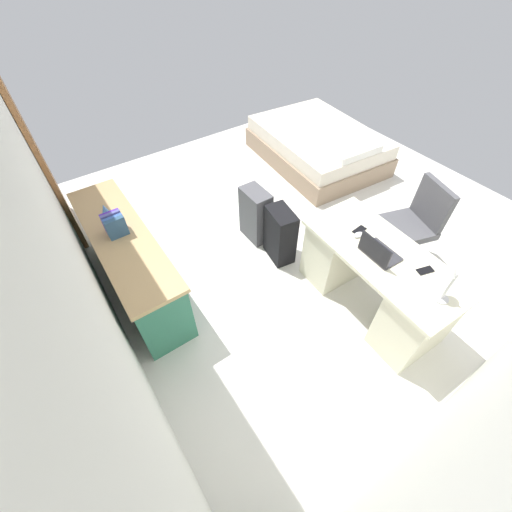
{
  "coord_description": "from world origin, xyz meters",
  "views": [
    {
      "loc": [
        -2.09,
        2.11,
        2.78
      ],
      "look_at": [
        -0.45,
        0.96,
        0.6
      ],
      "focal_mm": 23.29,
      "sensor_mm": 36.0,
      "label": 1
    }
  ],
  "objects_px": {
    "computer_mouse": "(358,235)",
    "figurine_small": "(105,209)",
    "cell_phone_by_mouse": "(359,230)",
    "desk_lamp": "(450,274)",
    "credenza": "(131,262)",
    "laptop": "(378,252)",
    "desk": "(374,279)",
    "suitcase_spare_grey": "(256,215)",
    "bed": "(318,146)",
    "cell_phone_near_laptop": "(425,270)",
    "office_chair": "(410,229)",
    "suitcase_black": "(280,235)"
  },
  "relations": [
    {
      "from": "cell_phone_by_mouse",
      "to": "bed",
      "type": "bearing_deg",
      "value": -39.61
    },
    {
      "from": "office_chair",
      "to": "desk_lamp",
      "type": "bearing_deg",
      "value": 131.93
    },
    {
      "from": "office_chair",
      "to": "suitcase_black",
      "type": "relative_size",
      "value": 1.5
    },
    {
      "from": "computer_mouse",
      "to": "figurine_small",
      "type": "xyz_separation_m",
      "value": [
        1.59,
        1.73,
        0.04
      ]
    },
    {
      "from": "credenza",
      "to": "laptop",
      "type": "xyz_separation_m",
      "value": [
        -1.49,
        -1.68,
        0.41
      ]
    },
    {
      "from": "bed",
      "to": "laptop",
      "type": "relative_size",
      "value": 6.28
    },
    {
      "from": "suitcase_spare_grey",
      "to": "desk_lamp",
      "type": "bearing_deg",
      "value": -171.04
    },
    {
      "from": "office_chair",
      "to": "cell_phone_near_laptop",
      "type": "bearing_deg",
      "value": 128.46
    },
    {
      "from": "desk",
      "to": "figurine_small",
      "type": "xyz_separation_m",
      "value": [
        1.87,
        1.76,
        0.4
      ]
    },
    {
      "from": "suitcase_black",
      "to": "cell_phone_near_laptop",
      "type": "xyz_separation_m",
      "value": [
        -1.33,
        -0.42,
        0.42
      ]
    },
    {
      "from": "credenza",
      "to": "desk_lamp",
      "type": "height_order",
      "value": "desk_lamp"
    },
    {
      "from": "credenza",
      "to": "figurine_small",
      "type": "relative_size",
      "value": 16.36
    },
    {
      "from": "suitcase_spare_grey",
      "to": "laptop",
      "type": "bearing_deg",
      "value": -169.88
    },
    {
      "from": "computer_mouse",
      "to": "desk_lamp",
      "type": "height_order",
      "value": "desk_lamp"
    },
    {
      "from": "desk_lamp",
      "to": "cell_phone_near_laptop",
      "type": "bearing_deg",
      "value": -35.48
    },
    {
      "from": "figurine_small",
      "to": "cell_phone_by_mouse",
      "type": "bearing_deg",
      "value": -130.7
    },
    {
      "from": "desk",
      "to": "computer_mouse",
      "type": "distance_m",
      "value": 0.46
    },
    {
      "from": "bed",
      "to": "desk_lamp",
      "type": "height_order",
      "value": "desk_lamp"
    },
    {
      "from": "desk_lamp",
      "to": "suitcase_spare_grey",
      "type": "bearing_deg",
      "value": 8.96
    },
    {
      "from": "suitcase_black",
      "to": "suitcase_spare_grey",
      "type": "distance_m",
      "value": 0.42
    },
    {
      "from": "figurine_small",
      "to": "bed",
      "type": "bearing_deg",
      "value": -82.52
    },
    {
      "from": "computer_mouse",
      "to": "cell_phone_by_mouse",
      "type": "xyz_separation_m",
      "value": [
        0.04,
        -0.06,
        -0.01
      ]
    },
    {
      "from": "suitcase_black",
      "to": "bed",
      "type": "bearing_deg",
      "value": -44.02
    },
    {
      "from": "bed",
      "to": "computer_mouse",
      "type": "xyz_separation_m",
      "value": [
        -2.0,
        1.42,
        0.5
      ]
    },
    {
      "from": "office_chair",
      "to": "laptop",
      "type": "distance_m",
      "value": 0.97
    },
    {
      "from": "cell_phone_near_laptop",
      "to": "desk_lamp",
      "type": "height_order",
      "value": "desk_lamp"
    },
    {
      "from": "laptop",
      "to": "computer_mouse",
      "type": "height_order",
      "value": "laptop"
    },
    {
      "from": "credenza",
      "to": "computer_mouse",
      "type": "bearing_deg",
      "value": -125.45
    },
    {
      "from": "laptop",
      "to": "computer_mouse",
      "type": "distance_m",
      "value": 0.27
    },
    {
      "from": "laptop",
      "to": "desk_lamp",
      "type": "bearing_deg",
      "value": -174.15
    },
    {
      "from": "laptop",
      "to": "suitcase_spare_grey",
      "type": "bearing_deg",
      "value": 10.12
    },
    {
      "from": "desk",
      "to": "bed",
      "type": "relative_size",
      "value": 0.73
    },
    {
      "from": "suitcase_spare_grey",
      "to": "cell_phone_near_laptop",
      "type": "xyz_separation_m",
      "value": [
        -1.75,
        -0.45,
        0.41
      ]
    },
    {
      "from": "laptop",
      "to": "desk_lamp",
      "type": "relative_size",
      "value": 0.93
    },
    {
      "from": "desk",
      "to": "computer_mouse",
      "type": "xyz_separation_m",
      "value": [
        0.28,
        0.03,
        0.36
      ]
    },
    {
      "from": "desk",
      "to": "bed",
      "type": "xyz_separation_m",
      "value": [
        2.28,
        -1.4,
        -0.14
      ]
    },
    {
      "from": "office_chair",
      "to": "suitcase_black",
      "type": "xyz_separation_m",
      "value": [
        0.79,
        1.1,
        -0.11
      ]
    },
    {
      "from": "desk_lamp",
      "to": "figurine_small",
      "type": "relative_size",
      "value": 3.14
    },
    {
      "from": "credenza",
      "to": "suitcase_spare_grey",
      "type": "bearing_deg",
      "value": -93.13
    },
    {
      "from": "suitcase_black",
      "to": "desk_lamp",
      "type": "relative_size",
      "value": 1.82
    },
    {
      "from": "bed",
      "to": "figurine_small",
      "type": "distance_m",
      "value": 3.23
    },
    {
      "from": "bed",
      "to": "cell_phone_near_laptop",
      "type": "relative_size",
      "value": 14.78
    },
    {
      "from": "desk",
      "to": "cell_phone_by_mouse",
      "type": "xyz_separation_m",
      "value": [
        0.32,
        -0.04,
        0.35
      ]
    },
    {
      "from": "suitcase_spare_grey",
      "to": "computer_mouse",
      "type": "bearing_deg",
      "value": -165.19
    },
    {
      "from": "computer_mouse",
      "to": "figurine_small",
      "type": "relative_size",
      "value": 0.91
    },
    {
      "from": "credenza",
      "to": "cell_phone_by_mouse",
      "type": "distance_m",
      "value": 2.18
    },
    {
      "from": "desk",
      "to": "laptop",
      "type": "xyz_separation_m",
      "value": [
        0.02,
        0.08,
        0.4
      ]
    },
    {
      "from": "desk",
      "to": "suitcase_spare_grey",
      "type": "relative_size",
      "value": 2.29
    },
    {
      "from": "figurine_small",
      "to": "office_chair",
      "type": "bearing_deg",
      "value": -122.66
    },
    {
      "from": "desk",
      "to": "credenza",
      "type": "distance_m",
      "value": 2.32
    }
  ]
}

